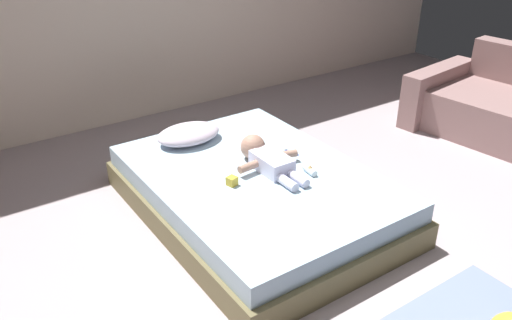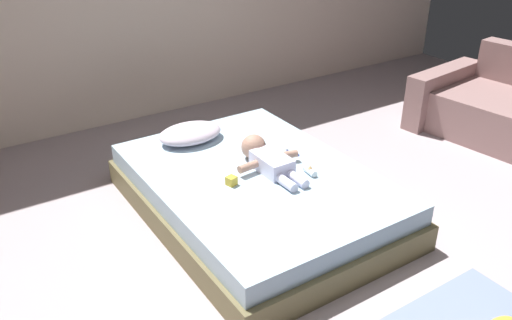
{
  "view_description": "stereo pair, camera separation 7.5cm",
  "coord_description": "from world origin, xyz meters",
  "px_view_note": "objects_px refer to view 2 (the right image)",
  "views": [
    {
      "loc": [
        -2.11,
        -1.92,
        2.14
      ],
      "look_at": [
        -0.26,
        0.78,
        0.43
      ],
      "focal_mm": 37.12,
      "sensor_mm": 36.0,
      "label": 1
    },
    {
      "loc": [
        -2.05,
        -1.96,
        2.14
      ],
      "look_at": [
        -0.26,
        0.78,
        0.43
      ],
      "focal_mm": 37.12,
      "sensor_mm": 36.0,
      "label": 2
    }
  ],
  "objects_px": {
    "toothbrush": "(291,152)",
    "baby_bottle": "(310,171)",
    "pillow": "(190,133)",
    "toy_block": "(231,181)",
    "bed": "(256,193)",
    "baby": "(266,158)"
  },
  "relations": [
    {
      "from": "toy_block",
      "to": "toothbrush",
      "type": "bearing_deg",
      "value": 14.41
    },
    {
      "from": "bed",
      "to": "toy_block",
      "type": "xyz_separation_m",
      "value": [
        -0.23,
        -0.05,
        0.2
      ]
    },
    {
      "from": "pillow",
      "to": "baby_bottle",
      "type": "relative_size",
      "value": 4.17
    },
    {
      "from": "bed",
      "to": "toothbrush",
      "type": "bearing_deg",
      "value": 15.43
    },
    {
      "from": "pillow",
      "to": "baby_bottle",
      "type": "xyz_separation_m",
      "value": [
        0.45,
        -0.95,
        -0.04
      ]
    },
    {
      "from": "toothbrush",
      "to": "baby_bottle",
      "type": "distance_m",
      "value": 0.34
    },
    {
      "from": "bed",
      "to": "baby_bottle",
      "type": "height_order",
      "value": "baby_bottle"
    },
    {
      "from": "pillow",
      "to": "toothbrush",
      "type": "distance_m",
      "value": 0.82
    },
    {
      "from": "bed",
      "to": "baby",
      "type": "xyz_separation_m",
      "value": [
        0.11,
        0.04,
        0.24
      ]
    },
    {
      "from": "bed",
      "to": "baby_bottle",
      "type": "distance_m",
      "value": 0.43
    },
    {
      "from": "bed",
      "to": "toy_block",
      "type": "relative_size",
      "value": 27.25
    },
    {
      "from": "bed",
      "to": "toothbrush",
      "type": "height_order",
      "value": "toothbrush"
    },
    {
      "from": "pillow",
      "to": "toothbrush",
      "type": "bearing_deg",
      "value": -48.87
    },
    {
      "from": "pillow",
      "to": "baby",
      "type": "distance_m",
      "value": 0.74
    },
    {
      "from": "baby",
      "to": "toy_block",
      "type": "height_order",
      "value": "baby"
    },
    {
      "from": "pillow",
      "to": "baby",
      "type": "relative_size",
      "value": 0.78
    },
    {
      "from": "toy_block",
      "to": "baby_bottle",
      "type": "bearing_deg",
      "value": -17.82
    },
    {
      "from": "toothbrush",
      "to": "baby_bottle",
      "type": "relative_size",
      "value": 1.08
    },
    {
      "from": "bed",
      "to": "toothbrush",
      "type": "xyz_separation_m",
      "value": [
        0.39,
        0.11,
        0.18
      ]
    },
    {
      "from": "toothbrush",
      "to": "baby_bottle",
      "type": "bearing_deg",
      "value": -104.47
    },
    {
      "from": "toy_block",
      "to": "baby_bottle",
      "type": "height_order",
      "value": "baby_bottle"
    },
    {
      "from": "toy_block",
      "to": "baby_bottle",
      "type": "distance_m",
      "value": 0.56
    }
  ]
}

